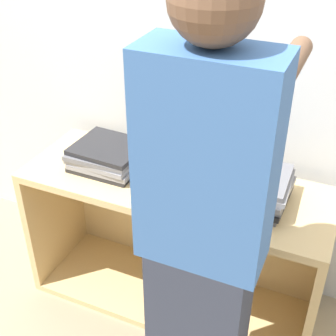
{
  "coord_description": "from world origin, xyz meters",
  "views": [
    {
      "loc": [
        0.67,
        -1.35,
        1.93
      ],
      "look_at": [
        0.0,
        0.18,
        0.86
      ],
      "focal_mm": 50.0,
      "sensor_mm": 36.0,
      "label": 1
    }
  ],
  "objects_px": {
    "laptop_open": "(180,165)",
    "laptop_stack_right": "(250,187)",
    "person": "(203,241)",
    "laptop_stack_left": "(108,156)"
  },
  "relations": [
    {
      "from": "laptop_stack_right",
      "to": "person",
      "type": "height_order",
      "value": "person"
    },
    {
      "from": "laptop_open",
      "to": "laptop_stack_right",
      "type": "distance_m",
      "value": 0.35
    },
    {
      "from": "laptop_stack_left",
      "to": "laptop_stack_right",
      "type": "relative_size",
      "value": 0.97
    },
    {
      "from": "laptop_open",
      "to": "laptop_stack_right",
      "type": "height_order",
      "value": "laptop_open"
    },
    {
      "from": "laptop_stack_left",
      "to": "person",
      "type": "height_order",
      "value": "person"
    },
    {
      "from": "person",
      "to": "laptop_stack_left",
      "type": "bearing_deg",
      "value": 142.35
    },
    {
      "from": "laptop_open",
      "to": "person",
      "type": "height_order",
      "value": "person"
    },
    {
      "from": "laptop_open",
      "to": "laptop_stack_left",
      "type": "xyz_separation_m",
      "value": [
        -0.34,
        -0.06,
        0.0
      ]
    },
    {
      "from": "laptop_stack_left",
      "to": "person",
      "type": "distance_m",
      "value": 0.83
    },
    {
      "from": "laptop_stack_left",
      "to": "person",
      "type": "relative_size",
      "value": 0.18
    }
  ]
}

